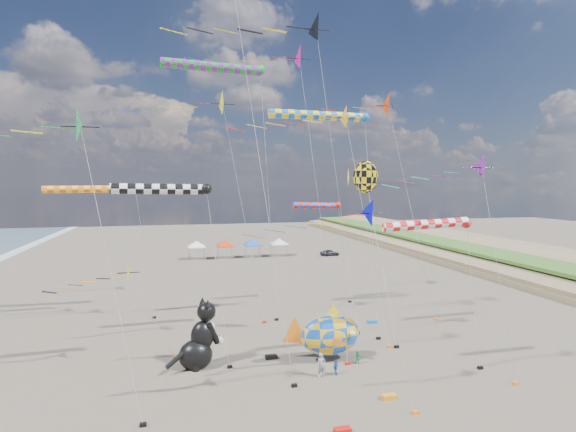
% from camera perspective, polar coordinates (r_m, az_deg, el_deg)
% --- Properties ---
extents(delta_kite_1, '(13.26, 2.01, 19.47)m').
position_cam_1_polar(delta_kite_1, '(34.62, 4.06, 11.99)').
color(delta_kite_1, '#FFA910').
rests_on(delta_kite_1, ground).
extents(delta_kite_2, '(14.28, 2.52, 21.73)m').
position_cam_1_polar(delta_kite_2, '(42.11, -10.61, 13.40)').
color(delta_kite_2, '#EEFF15').
rests_on(delta_kite_2, ground).
extents(delta_kite_3, '(9.96, 1.78, 12.60)m').
position_cam_1_polar(delta_kite_3, '(24.34, 7.57, -0.67)').
color(delta_kite_3, '#0507D0').
rests_on(delta_kite_3, ground).
extents(delta_kite_4, '(11.94, 2.07, 17.41)m').
position_cam_1_polar(delta_kite_4, '(26.03, -29.39, 9.50)').
color(delta_kite_4, '#1B8F3D').
rests_on(delta_kite_4, ground).
extents(delta_kite_5, '(15.29, 2.68, 27.50)m').
position_cam_1_polar(delta_kite_5, '(39.90, 2.41, 22.42)').
color(delta_kite_5, black).
rests_on(delta_kite_5, ground).
extents(delta_kite_6, '(13.37, 2.56, 21.95)m').
position_cam_1_polar(delta_kite_6, '(43.49, 12.98, 13.35)').
color(delta_kite_6, '#E73A07').
rests_on(delta_kite_6, ground).
extents(delta_kite_7, '(17.36, 2.88, 28.10)m').
position_cam_1_polar(delta_kite_7, '(48.50, -0.30, 19.70)').
color(delta_kite_7, '#D00E87').
rests_on(delta_kite_7, ground).
extents(delta_kite_8, '(8.02, 1.73, 7.90)m').
position_cam_1_polar(delta_kite_8, '(35.34, -20.01, -7.00)').
color(delta_kite_8, yellow).
rests_on(delta_kite_8, ground).
extents(delta_kite_9, '(10.01, 1.81, 15.33)m').
position_cam_1_polar(delta_kite_9, '(29.75, 21.09, 5.21)').
color(delta_kite_9, '#772195').
rests_on(delta_kite_9, ground).
extents(windsock_0, '(10.66, 0.94, 24.39)m').
position_cam_1_polar(windsock_0, '(43.44, -9.00, 18.07)').
color(windsock_0, '#1A902A').
rests_on(windsock_0, ground).
extents(windsock_1, '(9.78, 0.73, 13.20)m').
position_cam_1_polar(windsock_1, '(46.20, -23.35, 3.07)').
color(windsock_1, '#FF5B15').
rests_on(windsock_1, ground).
extents(windsock_2, '(7.91, 0.67, 10.92)m').
position_cam_1_polar(windsock_2, '(32.06, 17.70, -1.14)').
color(windsock_2, red).
rests_on(windsock_2, ground).
extents(windsock_3, '(6.83, 0.74, 11.35)m').
position_cam_1_polar(windsock_3, '(48.99, 3.95, 1.25)').
color(windsock_3, red).
rests_on(windsock_3, ground).
extents(windsock_4, '(9.77, 0.78, 19.17)m').
position_cam_1_polar(windsock_4, '(36.89, 4.45, 12.45)').
color(windsock_4, blue).
rests_on(windsock_4, ground).
extents(windsock_5, '(7.97, 0.75, 13.35)m').
position_cam_1_polar(windsock_5, '(31.72, -15.29, 3.19)').
color(windsock_5, black).
rests_on(windsock_5, ground).
extents(angelfish_kite, '(3.74, 3.02, 15.21)m').
position_cam_1_polar(angelfish_kite, '(37.55, 9.56, 4.73)').
color(angelfish_kite, yellow).
rests_on(angelfish_kite, ground).
extents(cat_inflatable, '(4.13, 3.21, 4.99)m').
position_cam_1_polar(cat_inflatable, '(34.22, -11.22, -14.44)').
color(cat_inflatable, black).
rests_on(cat_inflatable, ground).
extents(fish_inflatable, '(6.23, 3.24, 4.37)m').
position_cam_1_polar(fish_inflatable, '(34.97, 5.29, -14.78)').
color(fish_inflatable, blue).
rests_on(fish_inflatable, ground).
extents(person_adult, '(0.67, 0.50, 1.68)m').
position_cam_1_polar(person_adult, '(32.72, 4.26, -18.34)').
color(person_adult, '#8A91A0').
rests_on(person_adult, ground).
extents(child_green, '(0.60, 0.56, 0.99)m').
position_cam_1_polar(child_green, '(35.16, 8.84, -17.35)').
color(child_green, '#1C843E').
rests_on(child_green, ground).
extents(child_blue, '(0.64, 0.62, 1.07)m').
position_cam_1_polar(child_blue, '(33.22, 6.07, -18.56)').
color(child_blue, '#2662AE').
rests_on(child_blue, ground).
extents(kite_bag_0, '(0.90, 0.44, 0.30)m').
position_cam_1_polar(kite_bag_0, '(30.61, 12.72, -21.49)').
color(kite_bag_0, orange).
rests_on(kite_bag_0, ground).
extents(kite_bag_1, '(0.90, 0.44, 0.30)m').
position_cam_1_polar(kite_bag_1, '(44.87, 10.65, -13.05)').
color(kite_bag_1, blue).
rests_on(kite_bag_1, ground).
extents(kite_bag_2, '(0.90, 0.44, 0.30)m').
position_cam_1_polar(kite_bag_2, '(26.75, 6.94, -25.43)').
color(kite_bag_2, red).
rests_on(kite_bag_2, ground).
extents(kite_bag_3, '(0.90, 0.44, 0.30)m').
position_cam_1_polar(kite_bag_3, '(35.87, -2.15, -17.45)').
color(kite_bag_3, black).
rests_on(kite_bag_3, ground).
extents(tent_row, '(19.20, 4.20, 3.80)m').
position_cam_1_polar(tent_row, '(81.54, -6.26, -3.10)').
color(tent_row, white).
rests_on(tent_row, ground).
extents(parked_car, '(3.58, 1.58, 1.20)m').
position_cam_1_polar(parked_car, '(83.90, 5.32, -4.65)').
color(parked_car, '#26262D').
rests_on(parked_car, ground).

